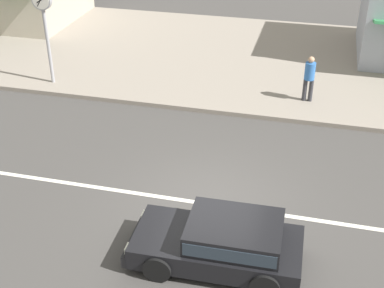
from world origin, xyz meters
TOP-DOWN VIEW (x-y plane):
  - ground_plane at (0.00, 0.00)m, footprint 160.00×160.00m
  - lane_centre_stripe at (0.00, 0.00)m, footprint 50.40×0.14m
  - kerb_strip at (0.00, 9.77)m, footprint 68.00×10.00m
  - hatchback_black_2 at (0.71, -1.94)m, footprint 3.67×1.83m
  - street_clock at (-7.00, 5.58)m, footprint 0.69×0.22m
  - pedestrian_mid_kerb at (1.96, 6.25)m, footprint 0.34×0.34m

SIDE VIEW (x-z plane):
  - ground_plane at x=0.00m, z-range 0.00..0.00m
  - lane_centre_stripe at x=0.00m, z-range 0.00..0.01m
  - kerb_strip at x=0.00m, z-range 0.00..0.15m
  - hatchback_black_2 at x=0.71m, z-range 0.04..1.14m
  - pedestrian_mid_kerb at x=1.96m, z-range 0.27..1.83m
  - street_clock at x=-7.00m, z-range 1.00..4.32m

